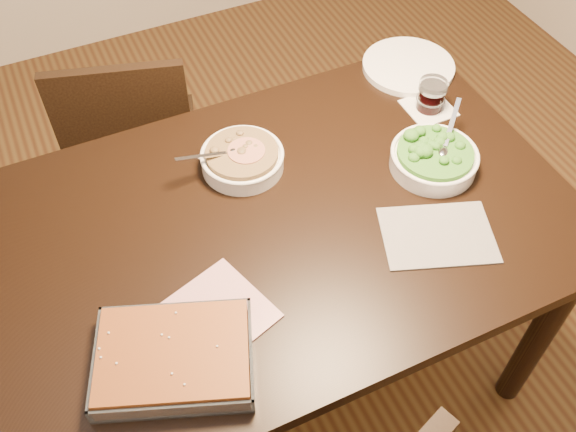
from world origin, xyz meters
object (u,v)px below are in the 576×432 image
object	(u,v)px
stew_bowl	(242,158)
baking_dish	(174,357)
chair_far	(134,142)
table	(277,245)
wine_tumbler	(431,95)
dinner_plate	(408,66)
broccoli_bowl	(434,158)

from	to	relation	value
stew_bowl	baking_dish	world-z (taller)	stew_bowl
chair_far	stew_bowl	bearing A→B (deg)	125.96
table	baking_dish	size ratio (longest dim) A/B	3.83
table	wine_tumbler	distance (m)	0.59
baking_dish	wine_tumbler	xyz separation A→B (m)	(0.87, 0.44, 0.02)
stew_bowl	dinner_plate	distance (m)	0.61
table	broccoli_bowl	xyz separation A→B (m)	(0.43, -0.00, 0.13)
broccoli_bowl	wine_tumbler	world-z (taller)	wine_tumbler
stew_bowl	broccoli_bowl	bearing A→B (deg)	-24.94
wine_tumbler	chair_far	distance (m)	0.96
baking_dish	stew_bowl	bearing A→B (deg)	74.56
table	baking_dish	distance (m)	0.43
wine_tumbler	table	bearing A→B (deg)	-160.88
wine_tumbler	chair_far	bearing A→B (deg)	144.63
wine_tumbler	chair_far	size ratio (longest dim) A/B	0.10
stew_bowl	chair_far	world-z (taller)	chair_far
broccoli_bowl	wine_tumbler	bearing A→B (deg)	59.35
chair_far	broccoli_bowl	bearing A→B (deg)	146.86
chair_far	table	bearing A→B (deg)	121.00
broccoli_bowl	chair_far	distance (m)	0.99
baking_dish	wine_tumbler	size ratio (longest dim) A/B	4.23
broccoli_bowl	dinner_plate	bearing A→B (deg)	67.02
broccoli_bowl	wine_tumbler	size ratio (longest dim) A/B	2.53
stew_bowl	wine_tumbler	world-z (taller)	wine_tumbler
table	wine_tumbler	xyz separation A→B (m)	(0.54, 0.19, 0.14)
table	stew_bowl	xyz separation A→B (m)	(-0.00, 0.20, 0.12)
dinner_plate	baking_dish	bearing A→B (deg)	-146.24
baking_dish	broccoli_bowl	bearing A→B (deg)	38.69
table	chair_far	world-z (taller)	chair_far
dinner_plate	chair_far	world-z (taller)	chair_far
broccoli_bowl	dinner_plate	world-z (taller)	broccoli_bowl
table	wine_tumbler	world-z (taller)	wine_tumbler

